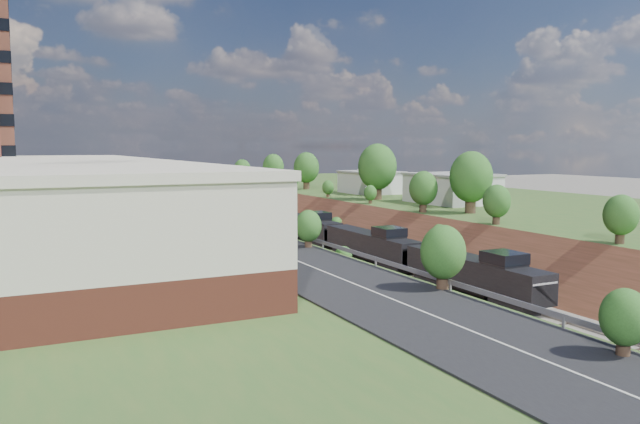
# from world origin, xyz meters

# --- Properties ---
(platform_left) EXTENTS (44.00, 180.00, 5.00)m
(platform_left) POSITION_xyz_m (-33.00, 60.00, 2.50)
(platform_left) COLOR #365F27
(platform_left) RESTS_ON ground
(platform_right) EXTENTS (44.00, 180.00, 5.00)m
(platform_right) POSITION_xyz_m (33.00, 60.00, 2.50)
(platform_right) COLOR #365F27
(platform_right) RESTS_ON ground
(embankment_left) EXTENTS (10.00, 180.00, 10.00)m
(embankment_left) POSITION_xyz_m (-11.00, 60.00, 0.00)
(embankment_left) COLOR brown
(embankment_left) RESTS_ON ground
(embankment_right) EXTENTS (10.00, 180.00, 10.00)m
(embankment_right) POSITION_xyz_m (11.00, 60.00, 0.00)
(embankment_right) COLOR brown
(embankment_right) RESTS_ON ground
(rail_left_track) EXTENTS (1.58, 180.00, 0.18)m
(rail_left_track) POSITION_xyz_m (-2.60, 60.00, 0.09)
(rail_left_track) COLOR gray
(rail_left_track) RESTS_ON ground
(rail_right_track) EXTENTS (1.58, 180.00, 0.18)m
(rail_right_track) POSITION_xyz_m (2.60, 60.00, 0.09)
(rail_right_track) COLOR gray
(rail_right_track) RESTS_ON ground
(road) EXTENTS (8.00, 180.00, 0.10)m
(road) POSITION_xyz_m (-15.50, 60.00, 5.05)
(road) COLOR black
(road) RESTS_ON platform_left
(guardrail) EXTENTS (0.10, 171.00, 0.70)m
(guardrail) POSITION_xyz_m (-11.40, 59.80, 5.55)
(guardrail) COLOR #99999E
(guardrail) RESTS_ON platform_left
(commercial_building) EXTENTS (14.30, 62.30, 7.00)m
(commercial_building) POSITION_xyz_m (-28.00, 38.00, 8.51)
(commercial_building) COLOR brown
(commercial_building) RESTS_ON platform_left
(overpass) EXTENTS (24.50, 8.30, 7.40)m
(overpass) POSITION_xyz_m (0.00, 122.00, 4.92)
(overpass) COLOR gray
(overpass) RESTS_ON ground
(white_building_near) EXTENTS (9.00, 12.00, 4.00)m
(white_building_near) POSITION_xyz_m (23.50, 52.00, 7.00)
(white_building_near) COLOR silver
(white_building_near) RESTS_ON platform_right
(white_building_far) EXTENTS (8.00, 10.00, 3.60)m
(white_building_far) POSITION_xyz_m (23.00, 74.00, 6.80)
(white_building_far) COLOR silver
(white_building_far) RESTS_ON platform_right
(tree_right_large) EXTENTS (5.25, 5.25, 7.61)m
(tree_right_large) POSITION_xyz_m (17.00, 40.00, 9.38)
(tree_right_large) COLOR #473323
(tree_right_large) RESTS_ON platform_right
(tree_left_crest) EXTENTS (2.45, 2.45, 3.55)m
(tree_left_crest) POSITION_xyz_m (-11.80, 20.00, 7.04)
(tree_left_crest) COLOR #473323
(tree_left_crest) RESTS_ON platform_left
(freight_train) EXTENTS (2.75, 155.98, 4.55)m
(freight_train) POSITION_xyz_m (2.60, 94.94, 2.44)
(freight_train) COLOR black
(freight_train) RESTS_ON ground
(suv) EXTENTS (4.46, 6.38, 1.62)m
(suv) POSITION_xyz_m (-15.63, 30.20, 5.91)
(suv) COLOR black
(suv) RESTS_ON road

